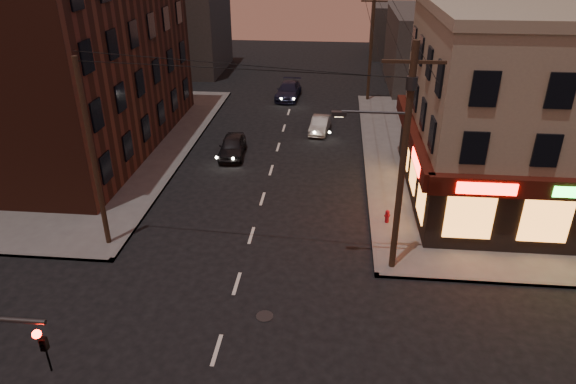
# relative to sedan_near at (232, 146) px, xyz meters

# --- Properties ---
(ground) EXTENTS (120.00, 120.00, 0.00)m
(ground) POSITION_rel_sedan_near_xyz_m (2.92, -18.15, -0.69)
(ground) COLOR black
(ground) RESTS_ON ground
(sidewalk_ne) EXTENTS (24.00, 28.00, 0.15)m
(sidewalk_ne) POSITION_rel_sedan_near_xyz_m (20.92, 0.85, -0.62)
(sidewalk_ne) COLOR #514F4C
(sidewalk_ne) RESTS_ON ground
(sidewalk_nw) EXTENTS (24.00, 28.00, 0.15)m
(sidewalk_nw) POSITION_rel_sedan_near_xyz_m (-15.08, 0.85, -0.62)
(sidewalk_nw) COLOR #514F4C
(sidewalk_nw) RESTS_ON ground
(pizza_building) EXTENTS (15.85, 12.85, 10.50)m
(pizza_building) POSITION_rel_sedan_near_xyz_m (18.85, -4.72, 4.65)
(pizza_building) COLOR tan
(pizza_building) RESTS_ON sidewalk_ne
(brick_apartment) EXTENTS (12.00, 20.00, 13.00)m
(brick_apartment) POSITION_rel_sedan_near_xyz_m (-11.58, 0.85, 5.96)
(brick_apartment) COLOR #442016
(brick_apartment) RESTS_ON sidewalk_nw
(bg_building_ne_a) EXTENTS (10.00, 12.00, 7.00)m
(bg_building_ne_a) POSITION_rel_sedan_near_xyz_m (16.92, 19.85, 2.81)
(bg_building_ne_a) COLOR #3F3D3A
(bg_building_ne_a) RESTS_ON ground
(bg_building_nw) EXTENTS (9.00, 10.00, 8.00)m
(bg_building_nw) POSITION_rel_sedan_near_xyz_m (-10.08, 23.85, 3.31)
(bg_building_nw) COLOR #3F3D3A
(bg_building_nw) RESTS_ON ground
(bg_building_ne_b) EXTENTS (8.00, 8.00, 6.00)m
(bg_building_ne_b) POSITION_rel_sedan_near_xyz_m (14.92, 33.85, 2.31)
(bg_building_ne_b) COLOR #3F3D3A
(bg_building_ne_b) RESTS_ON ground
(utility_pole_main) EXTENTS (4.20, 0.44, 10.00)m
(utility_pole_main) POSITION_rel_sedan_near_xyz_m (9.60, -12.35, 5.07)
(utility_pole_main) COLOR #382619
(utility_pole_main) RESTS_ON sidewalk_ne
(utility_pole_far) EXTENTS (0.26, 0.26, 9.00)m
(utility_pole_far) POSITION_rel_sedan_near_xyz_m (9.72, 13.85, 3.96)
(utility_pole_far) COLOR #382619
(utility_pole_far) RESTS_ON sidewalk_ne
(utility_pole_west) EXTENTS (0.24, 0.24, 9.00)m
(utility_pole_west) POSITION_rel_sedan_near_xyz_m (-3.88, -11.65, 3.96)
(utility_pole_west) COLOR #382619
(utility_pole_west) RESTS_ON sidewalk_nw
(sedan_near) EXTENTS (1.89, 4.16, 1.38)m
(sedan_near) POSITION_rel_sedan_near_xyz_m (0.00, 0.00, 0.00)
(sedan_near) COLOR black
(sedan_near) RESTS_ON ground
(sedan_mid) EXTENTS (1.66, 3.74, 1.19)m
(sedan_mid) POSITION_rel_sedan_near_xyz_m (5.76, 5.22, -0.10)
(sedan_mid) COLOR gray
(sedan_mid) RESTS_ON ground
(sedan_far) EXTENTS (2.29, 4.99, 1.42)m
(sedan_far) POSITION_rel_sedan_near_xyz_m (2.50, 13.97, 0.02)
(sedan_far) COLOR black
(sedan_far) RESTS_ON ground
(fire_hydrant) EXTENTS (0.32, 0.32, 0.71)m
(fire_hydrant) POSITION_rel_sedan_near_xyz_m (9.79, -8.41, -0.16)
(fire_hydrant) COLOR maroon
(fire_hydrant) RESTS_ON sidewalk_ne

